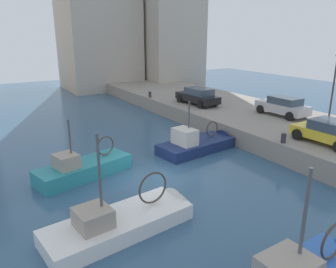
# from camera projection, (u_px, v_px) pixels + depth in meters

# --- Properties ---
(water_surface) EXTENTS (80.00, 80.00, 0.00)m
(water_surface) POSITION_uv_depth(u_px,v_px,m) (153.00, 178.00, 17.03)
(water_surface) COLOR #335675
(water_surface) RESTS_ON ground
(quay_wall) EXTENTS (9.00, 56.00, 1.20)m
(quay_wall) POSITION_uv_depth(u_px,v_px,m) (300.00, 133.00, 22.54)
(quay_wall) COLOR gray
(quay_wall) RESTS_ON ground
(fishing_boat_teal) EXTENTS (5.96, 2.98, 3.99)m
(fishing_boat_teal) POSITION_uv_depth(u_px,v_px,m) (90.00, 173.00, 17.34)
(fishing_boat_teal) COLOR teal
(fishing_boat_teal) RESTS_ON ground
(fishing_boat_navy) EXTENTS (5.97, 2.66, 4.20)m
(fishing_boat_navy) POSITION_uv_depth(u_px,v_px,m) (200.00, 148.00, 21.07)
(fishing_boat_navy) COLOR navy
(fishing_boat_navy) RESTS_ON ground
(fishing_boat_white) EXTENTS (6.59, 2.71, 4.92)m
(fishing_boat_white) POSITION_uv_depth(u_px,v_px,m) (130.00, 225.00, 12.67)
(fishing_boat_white) COLOR white
(fishing_boat_white) RESTS_ON ground
(parked_car_silver) EXTENTS (1.90, 4.03, 1.43)m
(parked_car_silver) POSITION_uv_depth(u_px,v_px,m) (283.00, 106.00, 24.58)
(parked_car_silver) COLOR #B7B7BC
(parked_car_silver) RESTS_ON quay_wall
(parked_car_black) EXTENTS (2.04, 4.36, 1.44)m
(parked_car_black) POSITION_uv_depth(u_px,v_px,m) (198.00, 96.00, 28.49)
(parked_car_black) COLOR black
(parked_car_black) RESTS_ON quay_wall
(parked_car_yellow) EXTENTS (2.08, 3.82, 1.33)m
(parked_car_yellow) POSITION_uv_depth(u_px,v_px,m) (329.00, 132.00, 18.37)
(parked_car_yellow) COLOR gold
(parked_car_yellow) RESTS_ON quay_wall
(mooring_bollard_mid) EXTENTS (0.28, 0.28, 0.55)m
(mooring_bollard_mid) POSITION_uv_depth(u_px,v_px,m) (283.00, 138.00, 18.59)
(mooring_bollard_mid) COLOR #2D2D33
(mooring_bollard_mid) RESTS_ON quay_wall
(mooring_bollard_north) EXTENTS (0.28, 0.28, 0.55)m
(mooring_bollard_north) POSITION_uv_depth(u_px,v_px,m) (150.00, 95.00, 31.68)
(mooring_bollard_north) COLOR #2D2D33
(mooring_bollard_north) RESTS_ON quay_wall
(quay_streetlamp) EXTENTS (0.36, 0.36, 4.83)m
(quay_streetlamp) POSITION_uv_depth(u_px,v_px,m) (335.00, 76.00, 21.35)
(quay_streetlamp) COLOR #38383D
(quay_streetlamp) RESTS_ON quay_wall
(waterfront_building_west_mid) EXTENTS (7.51, 9.16, 15.94)m
(waterfront_building_west_mid) POSITION_uv_depth(u_px,v_px,m) (166.00, 26.00, 44.03)
(waterfront_building_west_mid) COLOR #B2A899
(waterfront_building_west_mid) RESTS_ON ground
(waterfront_building_central) EXTENTS (9.36, 8.50, 18.22)m
(waterfront_building_central) POSITION_uv_depth(u_px,v_px,m) (97.00, 17.00, 41.81)
(waterfront_building_central) COLOR #B2A899
(waterfront_building_central) RESTS_ON ground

